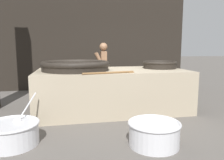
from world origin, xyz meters
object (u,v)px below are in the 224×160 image
Objects in this scene: cook at (103,69)px; prep_bowl_meat at (154,132)px; giant_wok_near at (76,66)px; prep_bowl_vegetables at (12,132)px; giant_wok_far at (160,64)px.

cook reaches higher than prep_bowl_meat.
prep_bowl_vegetables is (-1.02, -1.57, -0.87)m from giant_wok_near.
giant_wok_near is 1.94× the size of prep_bowl_meat.
giant_wok_near is 2.44m from prep_bowl_meat.
giant_wok_far is (2.07, 0.14, -0.02)m from giant_wok_near.
prep_bowl_vegetables is at bearing -151.07° from giant_wok_far.
prep_bowl_meat is at bearing -11.75° from prep_bowl_vegetables.
giant_wok_near is 2.07m from prep_bowl_vegetables.
giant_wok_near is at bearing -176.24° from giant_wok_far.
prep_bowl_meat is at bearing 99.88° from cook.
giant_wok_far is at bearing 148.01° from cook.
prep_bowl_vegetables is at bearing -122.97° from giant_wok_near.
prep_bowl_vegetables is 2.14m from prep_bowl_meat.
giant_wok_far reaches higher than prep_bowl_vegetables.
giant_wok_far is at bearing 65.07° from prep_bowl_meat.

